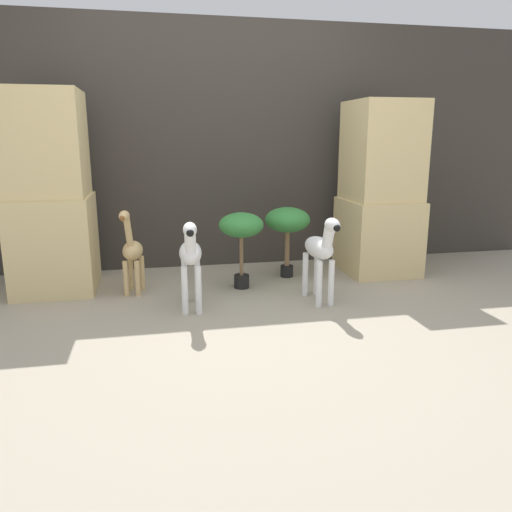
{
  "coord_description": "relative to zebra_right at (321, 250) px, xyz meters",
  "views": [
    {
      "loc": [
        -0.59,
        -3.09,
        1.19
      ],
      "look_at": [
        0.11,
        0.3,
        0.36
      ],
      "focal_mm": 35.0,
      "sensor_mm": 36.0,
      "label": 1
    }
  ],
  "objects": [
    {
      "name": "ground_plane",
      "position": [
        -0.58,
        -0.25,
        -0.39
      ],
      "size": [
        14.0,
        14.0,
        0.0
      ],
      "primitive_type": "plane",
      "color": "#9E937F"
    },
    {
      "name": "wall_back",
      "position": [
        -0.58,
        1.29,
        0.71
      ],
      "size": [
        6.4,
        0.08,
        2.2
      ],
      "color": "#38332D",
      "rests_on": "ground_plane"
    },
    {
      "name": "rock_pillar_left",
      "position": [
        -1.94,
        0.73,
        0.35
      ],
      "size": [
        0.6,
        0.65,
        1.53
      ],
      "color": "#DBC184",
      "rests_on": "ground_plane"
    },
    {
      "name": "rock_pillar_right",
      "position": [
        0.78,
        0.73,
        0.32
      ],
      "size": [
        0.6,
        0.65,
        1.49
      ],
      "color": "#DBC184",
      "rests_on": "ground_plane"
    },
    {
      "name": "zebra_right",
      "position": [
        0.0,
        0.0,
        0.0
      ],
      "size": [
        0.18,
        0.51,
        0.65
      ],
      "color": "white",
      "rests_on": "ground_plane"
    },
    {
      "name": "zebra_left",
      "position": [
        -0.93,
        0.02,
        0.0
      ],
      "size": [
        0.18,
        0.51,
        0.65
      ],
      "color": "white",
      "rests_on": "ground_plane"
    },
    {
      "name": "giraffe_figurine",
      "position": [
        -1.35,
        0.48,
        -0.05
      ],
      "size": [
        0.19,
        0.39,
        0.67
      ],
      "color": "tan",
      "rests_on": "ground_plane"
    },
    {
      "name": "potted_palm_front",
      "position": [
        -0.06,
        0.71,
        0.09
      ],
      "size": [
        0.38,
        0.38,
        0.61
      ],
      "color": "black",
      "rests_on": "ground_plane"
    },
    {
      "name": "potted_palm_back",
      "position": [
        -0.5,
        0.46,
        0.09
      ],
      "size": [
        0.35,
        0.35,
        0.61
      ],
      "color": "black",
      "rests_on": "ground_plane"
    }
  ]
}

